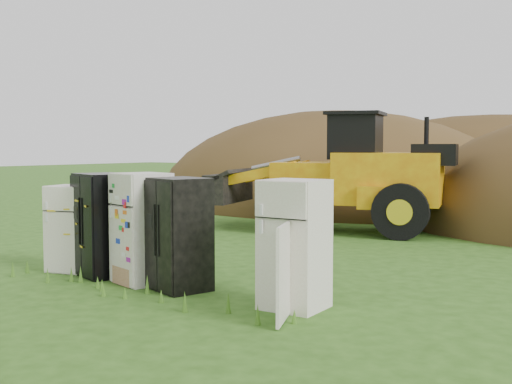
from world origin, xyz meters
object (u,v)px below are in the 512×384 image
fridge_black_side (103,225)px  fridge_open_door (295,244)px  fridge_dark_mid (179,234)px  wheel_loader (326,172)px  fridge_sticker (142,228)px  fridge_leftmost (71,228)px

fridge_black_side → fridge_open_door: fridge_open_door is taller
fridge_black_side → fridge_open_door: (3.97, 0.01, 0.01)m
fridge_dark_mid → wheel_loader: size_ratio=0.27×
fridge_black_side → fridge_sticker: size_ratio=0.98×
fridge_leftmost → fridge_open_door: (4.77, 0.06, 0.12)m
fridge_sticker → wheel_loader: 7.72m
fridge_black_side → wheel_loader: (0.19, 7.62, 0.69)m
fridge_dark_mid → fridge_sticker: bearing=-164.7°
fridge_open_door → wheel_loader: wheel_loader is taller
fridge_sticker → fridge_open_door: size_ratio=1.01×
fridge_dark_mid → wheel_loader: bearing=119.2°
fridge_leftmost → fridge_dark_mid: bearing=-16.2°
fridge_leftmost → fridge_sticker: 1.81m
fridge_leftmost → fridge_dark_mid: 2.66m
fridge_sticker → wheel_loader: wheel_loader is taller
fridge_black_side → wheel_loader: size_ratio=0.27×
fridge_leftmost → fridge_open_door: 4.77m
fridge_sticker → fridge_leftmost: bearing=-164.3°
fridge_black_side → fridge_dark_mid: size_ratio=1.01×
fridge_dark_mid → fridge_leftmost: bearing=-163.0°
fridge_dark_mid → fridge_open_door: (2.11, 0.06, 0.02)m
fridge_black_side → wheel_loader: wheel_loader is taller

